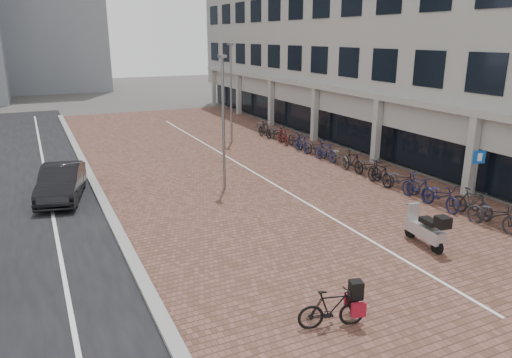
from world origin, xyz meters
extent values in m
plane|color=#474442|center=(0.00, 0.00, 0.00)|extent=(140.00, 140.00, 0.00)
cube|color=brown|center=(2.00, 12.00, 0.01)|extent=(14.50, 42.00, 0.04)
cube|color=gray|center=(-5.10, 12.00, 0.07)|extent=(0.35, 42.00, 0.14)
cube|color=white|center=(-7.00, 12.00, 0.02)|extent=(0.12, 44.00, 0.00)
cube|color=white|center=(2.20, 12.00, 0.04)|extent=(0.10, 30.00, 0.00)
cube|color=#9E9E99|center=(13.00, 16.00, 8.50)|extent=(8.00, 40.00, 13.00)
cube|color=black|center=(9.60, 16.00, 1.70)|extent=(0.15, 38.00, 3.20)
cube|color=#9E9E99|center=(9.40, 16.00, 3.45)|extent=(1.60, 38.00, 0.30)
cube|color=#9E9E99|center=(8.80, 4.00, 1.70)|extent=(0.35, 0.35, 3.40)
cube|color=#9E9E99|center=(8.80, 10.00, 1.70)|extent=(0.35, 0.35, 3.40)
cube|color=#9E9E99|center=(8.80, 16.00, 1.70)|extent=(0.35, 0.35, 3.40)
cube|color=#9E9E99|center=(8.80, 22.00, 1.70)|extent=(0.35, 0.35, 3.40)
cube|color=#9E9E99|center=(8.80, 28.00, 1.70)|extent=(0.35, 0.35, 3.40)
cube|color=#9E9E99|center=(8.80, 34.00, 1.70)|extent=(0.35, 0.35, 3.40)
imported|color=black|center=(-6.50, 10.76, 0.70)|extent=(2.35, 4.44, 1.39)
imported|color=black|center=(-1.66, -1.52, 0.48)|extent=(1.66, 0.86, 0.96)
cube|color=black|center=(-1.66, -1.52, 0.91)|extent=(0.35, 0.33, 0.43)
cube|color=maroon|center=(-1.88, -1.52, 0.53)|extent=(0.35, 0.18, 0.34)
cube|color=maroon|center=(-1.44, -1.52, 0.53)|extent=(0.35, 0.18, 0.34)
cylinder|color=slate|center=(7.50, 2.60, 1.08)|extent=(0.07, 0.07, 2.16)
cube|color=#0D4CB5|center=(7.50, 2.57, 2.12)|extent=(0.49, 0.16, 0.49)
cylinder|color=slate|center=(-0.05, 9.09, 2.81)|extent=(0.12, 0.12, 5.62)
cylinder|color=slate|center=(3.87, 17.72, 2.97)|extent=(0.12, 0.12, 5.93)
imported|color=black|center=(6.68, 1.00, 0.52)|extent=(0.97, 2.05, 1.04)
imported|color=black|center=(6.95, 2.15, 0.53)|extent=(0.62, 1.78, 1.05)
imported|color=#16173E|center=(6.58, 3.30, 0.52)|extent=(0.82, 2.01, 1.04)
imported|color=#141637|center=(6.51, 4.45, 0.53)|extent=(0.53, 1.76, 1.05)
imported|color=black|center=(6.65, 5.60, 0.52)|extent=(1.08, 2.07, 1.04)
imported|color=black|center=(6.46, 6.75, 0.53)|extent=(0.60, 1.77, 1.05)
imported|color=black|center=(6.71, 7.90, 0.52)|extent=(0.74, 1.99, 1.04)
imported|color=black|center=(6.66, 9.05, 0.53)|extent=(0.51, 1.75, 1.05)
imported|color=#55544E|center=(6.71, 10.20, 0.52)|extent=(1.00, 2.06, 1.04)
imported|color=#16193E|center=(6.61, 11.35, 0.53)|extent=(0.75, 1.80, 1.05)
imported|color=black|center=(6.74, 12.50, 0.52)|extent=(0.93, 2.04, 1.04)
imported|color=#171C3F|center=(6.51, 13.65, 0.53)|extent=(0.58, 1.77, 1.05)
imported|color=black|center=(6.78, 14.80, 0.52)|extent=(0.87, 2.03, 1.04)
imported|color=#431212|center=(6.54, 15.95, 0.53)|extent=(0.69, 1.79, 1.05)
imported|color=#222328|center=(6.76, 17.10, 0.52)|extent=(0.83, 2.02, 1.04)
imported|color=black|center=(6.44, 18.25, 0.53)|extent=(0.51, 1.75, 1.05)
imported|color=#4F4C48|center=(6.82, 19.40, 0.52)|extent=(0.86, 2.03, 1.04)
camera|label=1|loc=(-7.29, -9.40, 6.40)|focal=33.59mm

